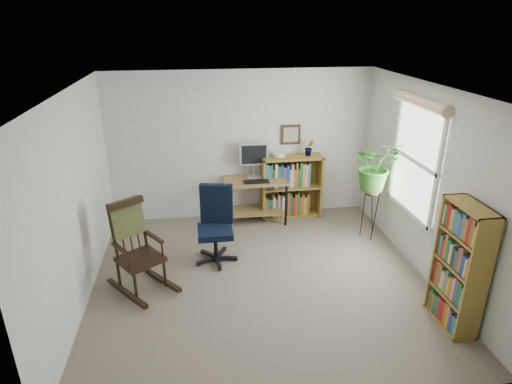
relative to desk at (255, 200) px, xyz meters
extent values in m
cube|color=slate|center=(-0.18, -1.70, -0.36)|extent=(4.20, 4.00, 0.00)
cube|color=silver|center=(-0.18, -1.70, 2.04)|extent=(4.20, 4.00, 0.00)
cube|color=silver|center=(-0.18, 0.30, 0.84)|extent=(4.20, 0.00, 2.40)
cube|color=silver|center=(-0.18, -3.70, 0.84)|extent=(4.20, 0.00, 2.40)
cube|color=silver|center=(-2.28, -1.70, 0.84)|extent=(0.00, 4.00, 2.40)
cube|color=silver|center=(1.92, -1.70, 0.84)|extent=(0.00, 4.00, 2.40)
cube|color=black|center=(0.00, -0.12, 0.37)|extent=(0.40, 0.15, 0.02)
imported|color=#2F6E26|center=(1.62, -0.81, 1.15)|extent=(1.69, 1.88, 1.46)
imported|color=#2F6E26|center=(0.90, 0.13, 0.73)|extent=(0.13, 0.24, 0.11)
camera|label=1|loc=(-0.92, -6.29, 2.77)|focal=30.00mm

